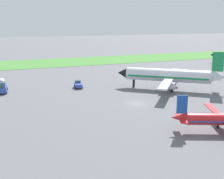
# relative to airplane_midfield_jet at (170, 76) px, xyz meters

# --- Properties ---
(ground_plane) EXTENTS (600.00, 600.00, 0.00)m
(ground_plane) POSITION_rel_airplane_midfield_jet_xyz_m (-14.21, -8.82, -3.78)
(ground_plane) COLOR slate
(grass_taxiway_strip) EXTENTS (360.00, 28.00, 0.08)m
(grass_taxiway_strip) POSITION_rel_airplane_midfield_jet_xyz_m (-14.21, 63.31, -3.74)
(grass_taxiway_strip) COLOR #478438
(grass_taxiway_strip) RESTS_ON ground_plane
(airplane_midfield_jet) EXTENTS (24.84, 24.34, 10.49)m
(airplane_midfield_jet) POSITION_rel_airplane_midfield_jet_xyz_m (0.00, 0.00, 0.00)
(airplane_midfield_jet) COLOR silver
(airplane_midfield_jet) RESTS_ON ground_plane
(fuel_truck_near_gate) EXTENTS (3.01, 6.65, 3.29)m
(fuel_truck_near_gate) POSITION_rel_airplane_midfield_jet_xyz_m (-41.97, 13.31, -2.20)
(fuel_truck_near_gate) COLOR #334FB2
(fuel_truck_near_gate) RESTS_ON ground_plane
(pushback_tug_midfield) EXTENTS (2.46, 3.81, 1.95)m
(pushback_tug_midfield) POSITION_rel_airplane_midfield_jet_xyz_m (-22.22, 11.11, -2.87)
(pushback_tug_midfield) COLOR #334FB2
(pushback_tug_midfield) RESTS_ON ground_plane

